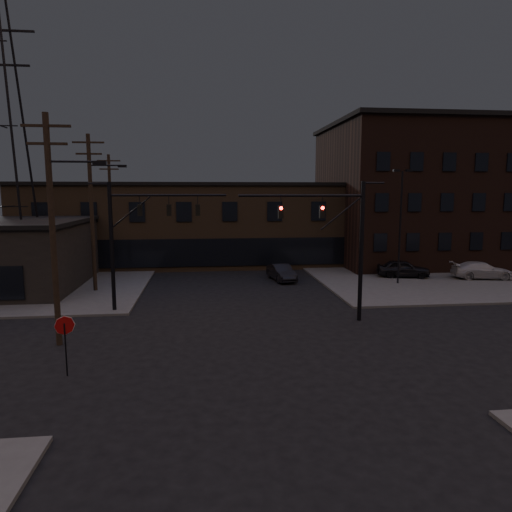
{
  "coord_description": "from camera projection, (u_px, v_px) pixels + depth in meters",
  "views": [
    {
      "loc": [
        -2.38,
        -20.4,
        7.4
      ],
      "look_at": [
        0.76,
        7.13,
        3.5
      ],
      "focal_mm": 32.0,
      "sensor_mm": 36.0,
      "label": 1
    }
  ],
  "objects": [
    {
      "name": "building_right",
      "position": [
        434.0,
        196.0,
        48.44
      ],
      "size": [
        22.0,
        16.0,
        14.0
      ],
      "primitive_type": "cube",
      "color": "black",
      "rests_on": "ground"
    },
    {
      "name": "utility_pole_far",
      "position": [
        111.0,
        208.0,
        44.86
      ],
      "size": [
        2.2,
        0.28,
        11.0
      ],
      "color": "black",
      "rests_on": "ground"
    },
    {
      "name": "parked_car_lot_a",
      "position": [
        403.0,
        268.0,
        39.1
      ],
      "size": [
        4.65,
        2.74,
        1.49
      ],
      "primitive_type": "imported",
      "rotation": [
        0.0,
        0.0,
        1.33
      ],
      "color": "black",
      "rests_on": "sidewalk_ne"
    },
    {
      "name": "lot_light_b",
      "position": [
        440.0,
        213.0,
        41.42
      ],
      "size": [
        1.5,
        0.28,
        9.14
      ],
      "color": "black",
      "rests_on": "ground"
    },
    {
      "name": "ground",
      "position": [
        257.0,
        351.0,
        21.37
      ],
      "size": [
        140.0,
        140.0,
        0.0
      ],
      "primitive_type": "plane",
      "color": "black",
      "rests_on": "ground"
    },
    {
      "name": "transmission_tower",
      "position": [
        0.0,
        126.0,
        35.32
      ],
      "size": [
        7.0,
        7.0,
        25.0
      ],
      "primitive_type": null,
      "color": "black",
      "rests_on": "ground"
    },
    {
      "name": "utility_pole_mid",
      "position": [
        92.0,
        210.0,
        33.12
      ],
      "size": [
        3.7,
        0.28,
        11.5
      ],
      "color": "black",
      "rests_on": "ground"
    },
    {
      "name": "lot_light_a",
      "position": [
        401.0,
        216.0,
        35.83
      ],
      "size": [
        1.5,
        0.28,
        9.14
      ],
      "color": "black",
      "rests_on": "ground"
    },
    {
      "name": "traffic_signal_far",
      "position": [
        133.0,
        231.0,
        27.79
      ],
      "size": [
        7.12,
        0.24,
        8.0
      ],
      "color": "black",
      "rests_on": "ground"
    },
    {
      "name": "traffic_signal_near",
      "position": [
        342.0,
        236.0,
        25.71
      ],
      "size": [
        7.12,
        0.24,
        8.0
      ],
      "color": "black",
      "rests_on": "ground"
    },
    {
      "name": "car_crossing",
      "position": [
        281.0,
        272.0,
        38.34
      ],
      "size": [
        2.12,
        4.35,
        1.37
      ],
      "primitive_type": "imported",
      "rotation": [
        0.0,
        0.0,
        0.17
      ],
      "color": "black",
      "rests_on": "ground"
    },
    {
      "name": "parked_car_lot_b",
      "position": [
        482.0,
        270.0,
        38.41
      ],
      "size": [
        5.11,
        2.76,
        1.41
      ],
      "primitive_type": "imported",
      "rotation": [
        0.0,
        0.0,
        1.4
      ],
      "color": "#A7A7A9",
      "rests_on": "sidewalk_ne"
    },
    {
      "name": "sidewalk_ne",
      "position": [
        450.0,
        266.0,
        45.47
      ],
      "size": [
        30.0,
        30.0,
        0.15
      ],
      "primitive_type": "cube",
      "color": "#474744",
      "rests_on": "ground"
    },
    {
      "name": "stop_sign",
      "position": [
        65.0,
        332.0,
        18.26
      ],
      "size": [
        0.72,
        0.33,
        2.48
      ],
      "color": "black",
      "rests_on": "ground"
    },
    {
      "name": "building_row",
      "position": [
        227.0,
        224.0,
        48.36
      ],
      "size": [
        40.0,
        12.0,
        8.0
      ],
      "primitive_type": "cube",
      "color": "#4B3927",
      "rests_on": "ground"
    },
    {
      "name": "utility_pole_near",
      "position": [
        54.0,
        225.0,
        21.46
      ],
      "size": [
        3.7,
        0.28,
        11.0
      ],
      "color": "black",
      "rests_on": "ground"
    }
  ]
}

